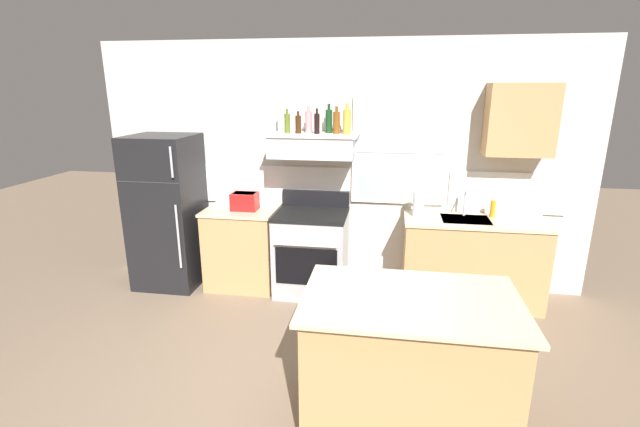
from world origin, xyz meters
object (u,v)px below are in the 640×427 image
at_px(bottle_rose_pink, 309,122).
at_px(bottle_amber_wine, 336,122).
at_px(bottle_olive_oil_square, 287,123).
at_px(bottle_champagne_gold_foil, 347,121).
at_px(kitchen_island, 407,359).
at_px(toaster, 245,201).
at_px(bottle_dark_green_wine, 329,121).
at_px(stove_range, 312,252).
at_px(paper_towel_roll, 418,204).
at_px(bottle_brown_stout, 298,124).
at_px(bottle_clear_tall, 280,120).
at_px(dish_soap_bottle, 493,209).
at_px(refrigerator, 167,212).
at_px(bottle_balsamic_dark, 317,123).

distance_m(bottle_rose_pink, bottle_amber_wine, 0.29).
xyz_separation_m(bottle_olive_oil_square, bottle_rose_pink, (0.22, 0.06, 0.01)).
height_order(bottle_champagne_gold_foil, kitchen_island, bottle_champagne_gold_foil).
xyz_separation_m(toaster, bottle_dark_green_wine, (0.90, 0.15, 0.86)).
bearing_deg(bottle_rose_pink, stove_range, -68.80).
xyz_separation_m(bottle_rose_pink, paper_towel_roll, (1.16, -0.08, -0.82)).
relative_size(bottle_olive_oil_square, bottle_brown_stout, 1.10).
height_order(bottle_dark_green_wine, paper_towel_roll, bottle_dark_green_wine).
relative_size(bottle_clear_tall, bottle_amber_wine, 1.13).
xyz_separation_m(bottle_brown_stout, dish_soap_bottle, (2.03, 0.07, -0.84)).
bearing_deg(dish_soap_bottle, bottle_champagne_gold_foil, -176.64).
height_order(bottle_clear_tall, kitchen_island, bottle_clear_tall).
bearing_deg(bottle_champagne_gold_foil, bottle_clear_tall, 171.62).
distance_m(bottle_olive_oil_square, bottle_rose_pink, 0.22).
relative_size(bottle_dark_green_wine, bottle_champagne_gold_foil, 0.96).
xyz_separation_m(toaster, bottle_rose_pink, (0.70, 0.11, 0.85)).
height_order(bottle_rose_pink, dish_soap_bottle, bottle_rose_pink).
bearing_deg(toaster, bottle_brown_stout, 5.79).
height_order(bottle_amber_wine, dish_soap_bottle, bottle_amber_wine).
bearing_deg(bottle_clear_tall, stove_range, -23.45).
distance_m(refrigerator, bottle_dark_green_wine, 2.08).
xyz_separation_m(stove_range, kitchen_island, (0.99, -1.85, -0.01)).
bearing_deg(kitchen_island, bottle_dark_green_wine, 112.27).
bearing_deg(dish_soap_bottle, bottle_olive_oil_square, -177.85).
xyz_separation_m(bottle_balsamic_dark, kitchen_island, (0.93, -1.91, -1.40)).
height_order(refrigerator, kitchen_island, refrigerator).
xyz_separation_m(bottle_amber_wine, paper_towel_roll, (0.87, -0.06, -0.82)).
relative_size(toaster, paper_towel_roll, 1.10).
distance_m(bottle_clear_tall, dish_soap_bottle, 2.40).
xyz_separation_m(toaster, bottle_champagne_gold_foil, (1.10, 0.04, 0.87)).
height_order(toaster, stove_range, toaster).
distance_m(bottle_clear_tall, kitchen_island, 2.80).
bearing_deg(bottle_brown_stout, bottle_amber_wine, 4.32).
xyz_separation_m(bottle_brown_stout, bottle_amber_wine, (0.39, 0.03, 0.02)).
height_order(bottle_balsamic_dark, bottle_amber_wine, bottle_amber_wine).
bearing_deg(kitchen_island, bottle_champagne_gold_foil, 108.13).
distance_m(toaster, bottle_champagne_gold_foil, 1.40).
xyz_separation_m(stove_range, bottle_clear_tall, (-0.36, 0.15, 1.41)).
xyz_separation_m(refrigerator, bottle_clear_tall, (1.29, 0.18, 1.02)).
height_order(bottle_rose_pink, kitchen_island, bottle_rose_pink).
height_order(refrigerator, toaster, refrigerator).
height_order(bottle_dark_green_wine, bottle_amber_wine, bottle_dark_green_wine).
xyz_separation_m(refrigerator, bottle_dark_green_wine, (1.81, 0.18, 1.02)).
xyz_separation_m(stove_range, bottle_amber_wine, (0.25, 0.10, 1.40)).
bearing_deg(paper_towel_roll, toaster, -179.06).
distance_m(bottle_olive_oil_square, dish_soap_bottle, 2.30).
distance_m(bottle_brown_stout, bottle_rose_pink, 0.11).
distance_m(toaster, bottle_clear_tall, 0.96).
height_order(bottle_olive_oil_square, kitchen_island, bottle_olive_oil_square).
relative_size(bottle_brown_stout, bottle_rose_pink, 0.81).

